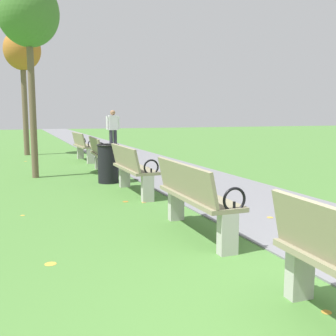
{
  "coord_description": "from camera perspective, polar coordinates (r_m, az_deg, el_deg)",
  "views": [
    {
      "loc": [
        -2.5,
        -1.6,
        1.47
      ],
      "look_at": [
        -0.05,
        4.78,
        0.55
      ],
      "focal_mm": 42.54,
      "sensor_mm": 36.0,
      "label": 1
    }
  ],
  "objects": [
    {
      "name": "paved_walkway",
      "position": [
        20.0,
        -10.36,
        3.37
      ],
      "size": [
        2.38,
        44.0,
        0.02
      ],
      "primitive_type": "cube",
      "color": "slate",
      "rests_on": "ground"
    },
    {
      "name": "park_bench_2",
      "position": [
        4.85,
        3.82,
        -4.08
      ],
      "size": [
        0.49,
        1.61,
        0.9
      ],
      "color": "gray",
      "rests_on": "ground"
    },
    {
      "name": "park_bench_3",
      "position": [
        7.4,
        -5.16,
        -0.01
      ],
      "size": [
        0.48,
        1.6,
        0.9
      ],
      "color": "gray",
      "rests_on": "ground"
    },
    {
      "name": "park_bench_4",
      "position": [
        10.14,
        -9.57,
        2.0
      ],
      "size": [
        0.53,
        1.62,
        0.9
      ],
      "color": "gray",
      "rests_on": "ground"
    },
    {
      "name": "park_bench_5",
      "position": [
        12.86,
        -12.05,
        3.12
      ],
      "size": [
        0.55,
        1.62,
        0.9
      ],
      "color": "gray",
      "rests_on": "ground"
    },
    {
      "name": "tree_1",
      "position": [
        9.98,
        -19.37,
        19.96
      ],
      "size": [
        1.36,
        1.36,
        4.47
      ],
      "color": "brown",
      "rests_on": "ground"
    },
    {
      "name": "tree_2",
      "position": [
        15.5,
        -20.15,
        15.23
      ],
      "size": [
        1.28,
        1.28,
        4.44
      ],
      "color": "brown",
      "rests_on": "ground"
    },
    {
      "name": "pedestrian_walking",
      "position": [
        15.65,
        -7.89,
        5.62
      ],
      "size": [
        0.53,
        0.23,
        1.62
      ],
      "color": "#2D2D38",
      "rests_on": "paved_walkway"
    },
    {
      "name": "trash_bin",
      "position": [
        8.69,
        -8.57,
        0.67
      ],
      "size": [
        0.48,
        0.48,
        0.84
      ],
      "color": "black",
      "rests_on": "ground"
    },
    {
      "name": "scattered_leaves",
      "position": [
        6.92,
        -1.01,
        -4.5
      ],
      "size": [
        4.29,
        13.79,
        0.02
      ],
      "color": "brown",
      "rests_on": "ground"
    }
  ]
}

